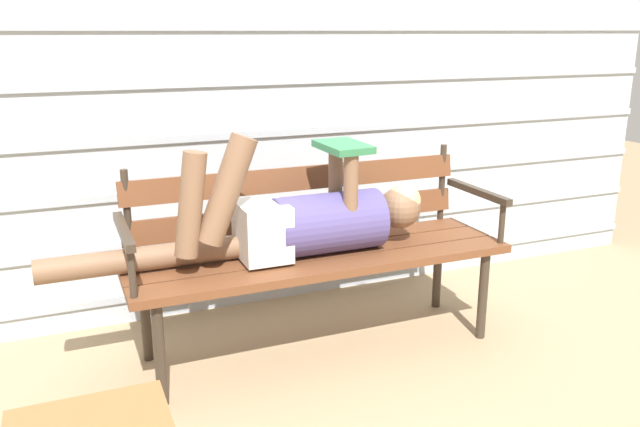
{
  "coord_description": "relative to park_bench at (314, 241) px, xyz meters",
  "views": [
    {
      "loc": [
        -1.04,
        -2.36,
        1.42
      ],
      "look_at": [
        0.0,
        0.14,
        0.65
      ],
      "focal_mm": 36.2,
      "sensor_mm": 36.0,
      "label": 1
    }
  ],
  "objects": [
    {
      "name": "ground_plane",
      "position": [
        -0.0,
        -0.21,
        -0.5
      ],
      "size": [
        12.0,
        12.0,
        0.0
      ],
      "primitive_type": "plane",
      "color": "tan"
    },
    {
      "name": "house_siding",
      "position": [
        -0.0,
        0.58,
        0.67
      ],
      "size": [
        4.87,
        0.08,
        2.34
      ],
      "color": "#B2BCC6",
      "rests_on": "ground"
    },
    {
      "name": "park_bench",
      "position": [
        0.0,
        0.0,
        0.0
      ],
      "size": [
        1.7,
        0.52,
        0.86
      ],
      "color": "brown",
      "rests_on": "ground"
    },
    {
      "name": "reclining_person",
      "position": [
        -0.1,
        -0.07,
        0.13
      ],
      "size": [
        1.66,
        0.27,
        0.57
      ],
      "color": "#514784"
    }
  ]
}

